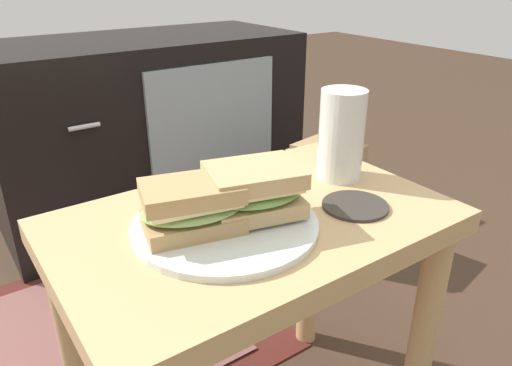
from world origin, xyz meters
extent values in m
cube|color=tan|center=(0.00, 0.00, 0.44)|extent=(0.56, 0.36, 0.04)
cylinder|color=tan|center=(0.25, -0.14, 0.21)|extent=(0.04, 0.04, 0.43)
cylinder|color=tan|center=(-0.25, 0.14, 0.21)|extent=(0.04, 0.04, 0.43)
cylinder|color=tan|center=(0.25, 0.14, 0.21)|extent=(0.04, 0.04, 0.43)
cube|color=black|center=(0.24, 0.95, 0.29)|extent=(0.96, 0.44, 0.58)
cube|color=#8C9EA8|center=(0.36, 0.72, 0.30)|extent=(0.42, 0.01, 0.44)
cylinder|color=silver|center=(-0.03, 0.72, 0.41)|extent=(0.08, 0.01, 0.01)
cylinder|color=silver|center=(-0.03, 0.72, 0.19)|extent=(0.08, 0.01, 0.01)
cylinder|color=silver|center=(-0.05, -0.01, 0.47)|extent=(0.25, 0.25, 0.01)
cube|color=tan|center=(-0.10, 0.00, 0.48)|extent=(0.14, 0.11, 0.02)
ellipsoid|color=#8CB260|center=(-0.10, 0.00, 0.50)|extent=(0.15, 0.12, 0.02)
cube|color=beige|center=(-0.10, 0.00, 0.51)|extent=(0.13, 0.10, 0.01)
cube|color=tan|center=(-0.10, 0.00, 0.53)|extent=(0.14, 0.11, 0.02)
cube|color=tan|center=(-0.01, -0.01, 0.49)|extent=(0.14, 0.12, 0.02)
ellipsoid|color=#729E4C|center=(-0.01, -0.01, 0.50)|extent=(0.15, 0.13, 0.02)
cube|color=beige|center=(-0.01, -0.01, 0.52)|extent=(0.13, 0.11, 0.01)
cube|color=tan|center=(-0.01, -0.01, 0.53)|extent=(0.14, 0.12, 0.02)
cylinder|color=silver|center=(0.20, 0.03, 0.53)|extent=(0.07, 0.07, 0.15)
cylinder|color=orange|center=(0.20, 0.03, 0.52)|extent=(0.07, 0.07, 0.11)
cylinder|color=white|center=(0.20, 0.03, 0.58)|extent=(0.07, 0.07, 0.01)
cylinder|color=#332D28|center=(0.14, -0.07, 0.46)|extent=(0.10, 0.10, 0.01)
cube|color=tan|center=(0.54, 0.42, 0.16)|extent=(0.21, 0.18, 0.32)
cube|color=#987950|center=(0.54, 0.42, 0.33)|extent=(0.20, 0.16, 0.03)
camera|label=1|loc=(-0.35, -0.50, 0.79)|focal=34.12mm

